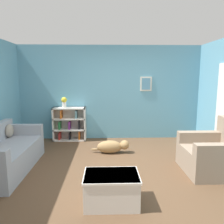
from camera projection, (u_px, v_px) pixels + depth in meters
name	position (u px, v px, depth m)	size (l,w,h in m)	color
ground_plane	(113.00, 170.00, 4.13)	(14.00, 14.00, 0.00)	brown
wall_back	(110.00, 93.00, 6.14)	(5.60, 0.13, 2.60)	#609EB7
couch	(4.00, 154.00, 4.06)	(0.84, 1.89, 0.85)	#9399A3
bookshelf	(70.00, 124.00, 6.04)	(0.89, 0.32, 0.92)	silver
recliner_chair	(215.00, 154.00, 4.01)	(1.00, 1.00, 0.98)	gray
coffee_table	(111.00, 188.00, 3.01)	(0.76, 0.53, 0.43)	silver
dog	(112.00, 146.00, 5.03)	(0.89, 0.27, 0.30)	#9E7A4C
vase	(64.00, 102.00, 5.91)	(0.15, 0.15, 0.29)	silver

